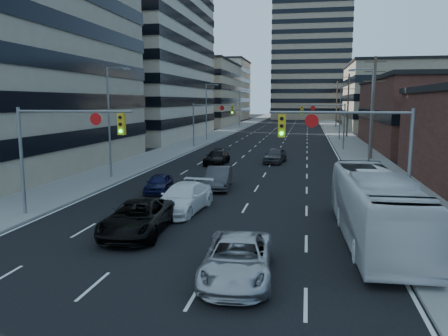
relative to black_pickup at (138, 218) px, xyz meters
name	(u,v)px	position (x,y,z in m)	size (l,w,h in m)	color
ground	(143,291)	(2.57, -6.01, -0.79)	(400.00, 400.00, 0.00)	black
road_surface	(290,121)	(2.57, 123.99, -0.78)	(18.00, 300.00, 0.02)	black
sidewalk_left	(255,120)	(-8.93, 123.99, -0.72)	(5.00, 300.00, 0.15)	slate
sidewalk_right	(327,121)	(14.07, 123.99, -0.72)	(5.00, 300.00, 0.15)	slate
office_left_mid	(120,56)	(-24.43, 53.99, 13.21)	(26.00, 34.00, 28.00)	#ADA089
office_left_far	(195,95)	(-21.43, 93.99, 7.21)	(20.00, 30.00, 16.00)	gray
office_right_far	(400,98)	(27.57, 81.99, 6.21)	(22.00, 28.00, 14.00)	gray
apartment_tower	(311,36)	(8.57, 143.99, 28.21)	(26.00, 26.00, 58.00)	gray
bg_block_left	(212,91)	(-25.43, 133.99, 9.21)	(24.00, 24.00, 20.00)	#ADA089
bg_block_right	(396,102)	(34.57, 123.99, 5.21)	(22.00, 22.00, 12.00)	gray
signal_near_left	(63,139)	(-4.89, 1.98, 3.53)	(6.59, 0.33, 6.00)	slate
signal_near_right	(353,144)	(10.02, 1.98, 3.53)	(6.59, 0.33, 6.00)	slate
signal_far_left	(210,116)	(-5.12, 38.98, 3.51)	(6.09, 0.33, 6.00)	slate
signal_far_right	(326,117)	(10.25, 38.98, 3.51)	(6.09, 0.33, 6.00)	slate
utility_pole_block	(373,106)	(14.77, 29.99, 4.98)	(2.20, 0.28, 11.00)	#4C3D2D
utility_pole_midblock	(348,104)	(14.77, 59.99, 4.98)	(2.20, 0.28, 11.00)	#4C3D2D
utility_pole_distant	(337,103)	(14.77, 89.99, 4.98)	(2.20, 0.28, 11.00)	#4C3D2D
streetlight_left_near	(111,117)	(-7.77, 13.99, 4.26)	(2.03, 0.22, 9.00)	slate
streetlight_left_mid	(207,109)	(-7.77, 48.99, 4.26)	(2.03, 0.22, 9.00)	slate
streetlight_left_far	(240,106)	(-7.77, 83.99, 4.26)	(2.03, 0.22, 9.00)	slate
streetlight_right_near	(369,116)	(12.91, 18.99, 4.26)	(2.03, 0.22, 9.00)	slate
streetlight_right_far	(339,109)	(12.91, 53.99, 4.26)	(2.03, 0.22, 9.00)	slate
black_pickup	(138,218)	(0.00, 0.00, 0.00)	(2.63, 5.70, 1.59)	black
white_van	(183,198)	(0.97, 4.53, 0.01)	(2.24, 5.51, 1.60)	white
silver_suv	(238,259)	(5.54, -4.38, -0.06)	(2.44, 5.29, 1.47)	#B1B1B6
transit_bus	(375,207)	(10.97, 0.98, 0.79)	(2.66, 11.37, 3.17)	silver
sedan_blue	(159,183)	(-2.24, 9.46, -0.15)	(1.52, 3.77, 1.28)	black
sedan_grey_center	(218,178)	(1.62, 11.47, -0.01)	(1.66, 4.75, 1.57)	#343436
sedan_black_far	(217,157)	(-0.97, 23.54, -0.09)	(1.98, 4.86, 1.41)	black
sedan_grey_right	(275,155)	(4.73, 25.67, -0.01)	(1.85, 4.60, 1.57)	#38383B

